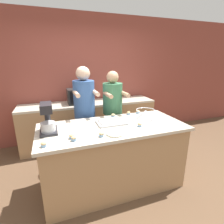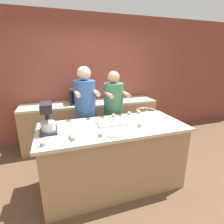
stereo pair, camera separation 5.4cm
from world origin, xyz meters
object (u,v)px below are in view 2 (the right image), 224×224
object	(u,v)px
cupcake_6	(114,115)
person_right	(114,115)
cupcake_7	(71,136)
cupcake_5	(101,134)
cupcake_1	(73,138)
small_plate	(114,134)
cupcake_2	(139,112)
person_left	(86,115)
microwave_oven	(80,96)
stand_mixer	(48,119)
cupcake_0	(140,125)
cupcake_3	(43,144)
baking_tray	(111,122)
cupcake_4	(129,113)
mixing_bowl	(146,115)

from	to	relation	value
cupcake_6	person_right	bearing A→B (deg)	71.41
cupcake_6	cupcake_7	distance (m)	0.89
cupcake_5	cupcake_1	bearing A→B (deg)	-179.98
person_right	small_plate	bearing A→B (deg)	-108.34
cupcake_1	cupcake_2	size ratio (longest dim) A/B	1.00
person_left	microwave_oven	distance (m)	0.79
person_right	cupcake_7	world-z (taller)	person_right
stand_mixer	cupcake_0	xyz separation A→B (m)	(1.14, -0.21, -0.13)
cupcake_3	cupcake_7	world-z (taller)	same
stand_mixer	cupcake_2	world-z (taller)	stand_mixer
stand_mixer	cupcake_5	world-z (taller)	stand_mixer
person_right	cupcake_1	size ratio (longest dim) A/B	27.60
microwave_oven	cupcake_6	size ratio (longest dim) A/B	7.78
person_left	person_right	size ratio (longest dim) A/B	1.05
cupcake_3	cupcake_5	bearing A→B (deg)	3.32
microwave_oven	small_plate	world-z (taller)	microwave_oven
baking_tray	cupcake_0	xyz separation A→B (m)	(0.31, -0.25, 0.01)
cupcake_1	cupcake_4	world-z (taller)	same
small_plate	cupcake_3	distance (m)	0.79
cupcake_0	cupcake_4	distance (m)	0.53
cupcake_7	cupcake_1	bearing A→B (deg)	-78.00
person_right	cupcake_5	size ratio (longest dim) A/B	27.60
stand_mixer	cupcake_0	world-z (taller)	stand_mixer
cupcake_7	small_plate	bearing A→B (deg)	-7.01
stand_mixer	cupcake_1	world-z (taller)	stand_mixer
baking_tray	cupcake_4	distance (m)	0.48
stand_mixer	cupcake_1	distance (m)	0.45
stand_mixer	cupcake_7	size ratio (longest dim) A/B	6.33
cupcake_6	cupcake_7	bearing A→B (deg)	-141.54
small_plate	cupcake_4	size ratio (longest dim) A/B	3.42
microwave_oven	cupcake_7	distance (m)	1.72
person_left	cupcake_2	world-z (taller)	person_left
mixing_bowl	microwave_oven	distance (m)	1.58
small_plate	cupcake_4	distance (m)	0.81
stand_mixer	microwave_oven	world-z (taller)	stand_mixer
cupcake_1	small_plate	bearing A→B (deg)	0.36
cupcake_3	cupcake_6	size ratio (longest dim) A/B	1.00
small_plate	cupcake_3	bearing A→B (deg)	-177.18
cupcake_5	person_left	bearing A→B (deg)	90.06
small_plate	cupcake_1	size ratio (longest dim) A/B	3.42
person_right	small_plate	size ratio (longest dim) A/B	8.08
small_plate	cupcake_6	distance (m)	0.65
person_left	cupcake_7	world-z (taller)	person_left
stand_mixer	mixing_bowl	size ratio (longest dim) A/B	1.30
microwave_oven	stand_mixer	bearing A→B (deg)	-113.33
person_right	cupcake_5	world-z (taller)	person_right
person_left	baking_tray	xyz separation A→B (m)	(0.25, -0.60, 0.06)
microwave_oven	cupcake_3	xyz separation A→B (m)	(-0.66, -1.78, -0.11)
cupcake_2	cupcake_3	distance (m)	1.61
cupcake_1	mixing_bowl	bearing A→B (deg)	17.78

